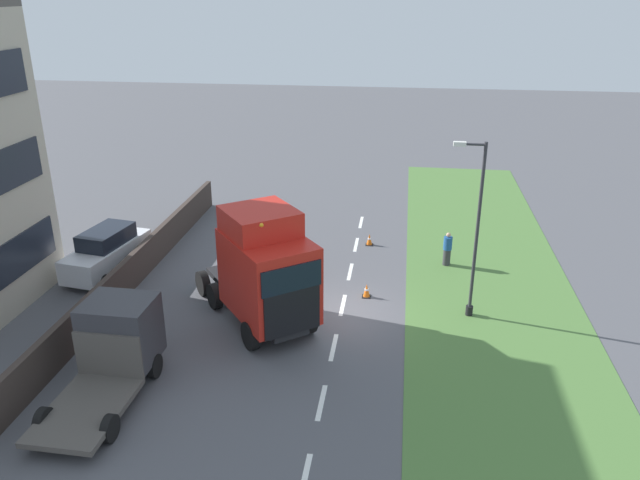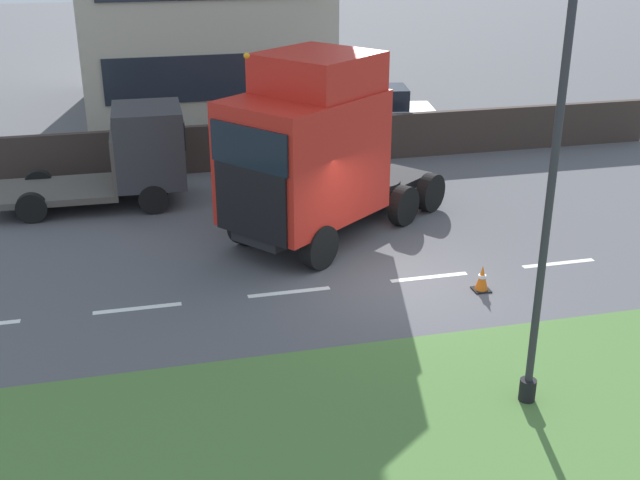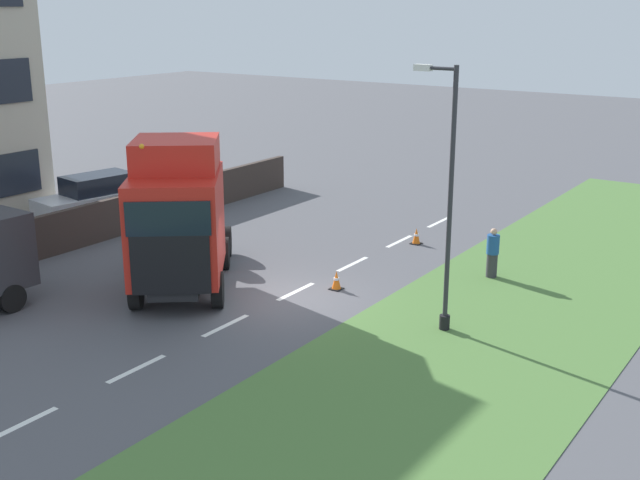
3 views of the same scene
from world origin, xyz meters
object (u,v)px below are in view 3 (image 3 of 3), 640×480
lorry_cab (178,219)px  traffic_cone_trailing (336,280)px  parked_car (97,201)px  traffic_cone_lead (416,236)px  lamp_post (446,210)px  pedestrian (492,254)px

lorry_cab → traffic_cone_trailing: (-3.55, -2.94, -2.02)m
parked_car → traffic_cone_trailing: 11.65m
traffic_cone_lead → lamp_post: bearing=122.4°
lorry_cab → parked_car: size_ratio=1.36×
lorry_cab → lamp_post: bearing=156.8°
parked_car → pedestrian: bearing=-160.0°
parked_car → lamp_post: size_ratio=0.70×
traffic_cone_trailing → lamp_post: bearing=165.8°
pedestrian → traffic_cone_trailing: size_ratio=2.74×
lorry_cab → traffic_cone_trailing: size_ratio=11.30×
traffic_cone_lead → traffic_cone_trailing: (-0.24, 5.61, 0.00)m
lorry_cab → lamp_post: lamp_post is taller
traffic_cone_lead → traffic_cone_trailing: 5.62m
lorry_cab → pedestrian: size_ratio=4.12×
lorry_cab → traffic_cone_trailing: 5.03m
lorry_cab → parked_car: 9.01m
traffic_cone_lead → lorry_cab: bearing=68.9°
parked_car → traffic_cone_trailing: bearing=-174.9°
lamp_post → traffic_cone_trailing: bearing=-14.2°
lamp_post → parked_car: bearing=-6.9°
lamp_post → traffic_cone_lead: 8.38m
lorry_cab → pedestrian: 9.74m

